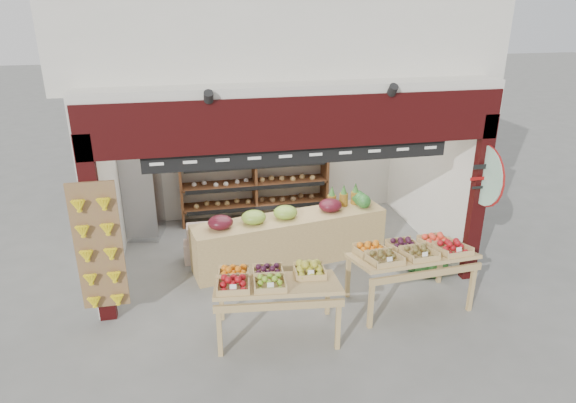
# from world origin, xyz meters

# --- Properties ---
(ground) EXTENTS (60.00, 60.00, 0.00)m
(ground) POSITION_xyz_m (0.00, 0.00, 0.00)
(ground) COLOR slate
(ground) RESTS_ON ground
(shop_structure) EXTENTS (6.36, 5.12, 5.40)m
(shop_structure) POSITION_xyz_m (0.00, 1.61, 3.92)
(shop_structure) COLOR silver
(shop_structure) RESTS_ON ground
(banana_board) EXTENTS (0.60, 0.15, 1.80)m
(banana_board) POSITION_xyz_m (-2.73, -1.17, 1.12)
(banana_board) COLOR brown
(banana_board) RESTS_ON ground
(gift_sign) EXTENTS (0.04, 0.93, 0.92)m
(gift_sign) POSITION_xyz_m (2.75, -1.15, 1.75)
(gift_sign) COLOR #A6D1BB
(gift_sign) RESTS_ON ground
(back_shelving) EXTENTS (2.92, 0.48, 1.81)m
(back_shelving) POSITION_xyz_m (-0.23, 1.96, 1.09)
(back_shelving) COLOR brown
(back_shelving) RESTS_ON ground
(refrigerator) EXTENTS (0.80, 0.80, 1.76)m
(refrigerator) POSITION_xyz_m (-2.40, 1.63, 0.88)
(refrigerator) COLOR silver
(refrigerator) RESTS_ON ground
(cardboard_stack) EXTENTS (0.97, 0.70, 0.66)m
(cardboard_stack) POSITION_xyz_m (-1.21, 0.40, 0.24)
(cardboard_stack) COLOR beige
(cardboard_stack) RESTS_ON ground
(mid_counter) EXTENTS (3.33, 1.19, 1.04)m
(mid_counter) POSITION_xyz_m (0.07, 0.04, 0.45)
(mid_counter) COLOR tan
(mid_counter) RESTS_ON ground
(display_table_left) EXTENTS (1.69, 1.06, 1.02)m
(display_table_left) POSITION_xyz_m (-0.61, -1.85, 0.79)
(display_table_left) COLOR tan
(display_table_left) RESTS_ON ground
(display_table_right) EXTENTS (1.72, 1.03, 1.05)m
(display_table_right) POSITION_xyz_m (1.49, -1.56, 0.83)
(display_table_right) COLOR tan
(display_table_right) RESTS_ON ground
(watermelon_pile) EXTENTS (0.67, 0.67, 0.52)m
(watermelon_pile) POSITION_xyz_m (2.19, -0.75, 0.17)
(watermelon_pile) COLOR #184A1B
(watermelon_pile) RESTS_ON ground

